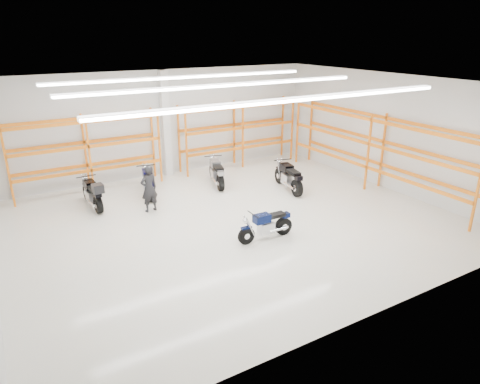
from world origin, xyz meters
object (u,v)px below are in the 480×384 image
motorcycle_back_d (289,178)px  structural_column (166,124)px  motorcycle_main (268,225)px  standing_man (149,189)px  motorcycle_back_a (93,194)px  motorcycle_back_c (217,173)px  motorcycle_back_b (149,183)px

motorcycle_back_d → structural_column: structural_column is taller
motorcycle_main → structural_column: size_ratio=0.42×
motorcycle_back_d → standing_man: 5.53m
motorcycle_back_a → structural_column: size_ratio=0.49×
motorcycle_back_d → motorcycle_back_c: bearing=137.1°
motorcycle_back_a → standing_man: 2.11m
motorcycle_back_b → motorcycle_back_c: motorcycle_back_c is taller
motorcycle_back_a → structural_column: 4.72m
structural_column → motorcycle_main: bearing=-87.8°
motorcycle_back_c → standing_man: size_ratio=1.31×
motorcycle_main → motorcycle_back_d: 4.39m
motorcycle_main → motorcycle_back_a: 6.55m
motorcycle_back_b → structural_column: bearing=52.4°
motorcycle_main → motorcycle_back_d: bearing=45.1°
motorcycle_main → motorcycle_back_c: bearing=79.9°
motorcycle_main → motorcycle_back_d: size_ratio=0.83×
motorcycle_back_a → motorcycle_back_d: (7.12, -2.05, -0.01)m
motorcycle_back_c → standing_man: (-3.29, -1.26, 0.32)m
standing_man → motorcycle_back_a: bearing=-46.1°
motorcycle_main → structural_column: (-0.28, 7.48, 1.82)m
motorcycle_back_a → motorcycle_back_d: size_ratio=0.97×
motorcycle_main → motorcycle_back_b: motorcycle_back_b is taller
motorcycle_back_c → structural_column: (-1.20, 2.34, 1.74)m
structural_column → motorcycle_back_c: bearing=-62.8°
standing_man → structural_column: size_ratio=0.37×
motorcycle_main → motorcycle_back_c: (0.92, 5.14, 0.08)m
motorcycle_back_b → standing_man: (-0.47, -1.50, 0.34)m
structural_column → motorcycle_back_d: bearing=-52.2°
motorcycle_back_b → motorcycle_back_c: 2.83m
motorcycle_main → standing_man: 4.57m
motorcycle_back_a → motorcycle_back_b: size_ratio=1.03×
structural_column → standing_man: bearing=-120.2°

